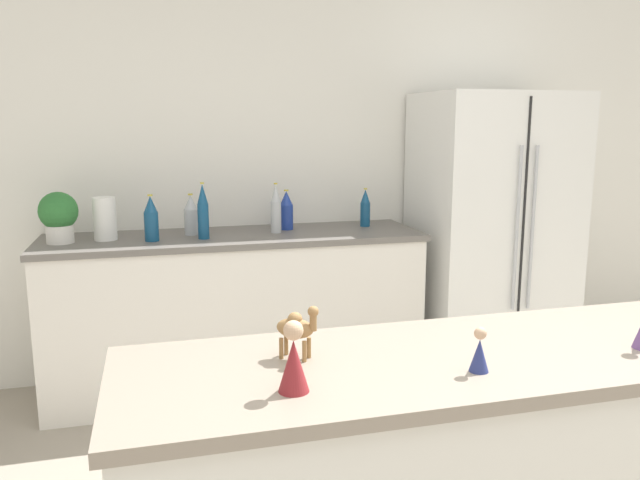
{
  "coord_description": "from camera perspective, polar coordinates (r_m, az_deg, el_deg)",
  "views": [
    {
      "loc": [
        -0.84,
        -1.1,
        1.53
      ],
      "look_at": [
        -0.18,
        1.36,
        1.06
      ],
      "focal_mm": 35.0,
      "sensor_mm": 36.0,
      "label": 1
    }
  ],
  "objects": [
    {
      "name": "back_bottle_0",
      "position": [
        3.82,
        4.16,
        2.91
      ],
      "size": [
        0.06,
        0.06,
        0.23
      ],
      "color": "navy",
      "rests_on": "back_counter"
    },
    {
      "name": "refrigerator",
      "position": [
        4.05,
        15.36,
        0.61
      ],
      "size": [
        0.9,
        0.71,
        1.72
      ],
      "color": "white",
      "rests_on": "ground_plane"
    },
    {
      "name": "paper_towel_roll",
      "position": [
        3.55,
        -19.07,
        1.85
      ],
      "size": [
        0.12,
        0.12,
        0.23
      ],
      "color": "white",
      "rests_on": "back_counter"
    },
    {
      "name": "back_bottle_3",
      "position": [
        3.59,
        -11.72,
        2.22
      ],
      "size": [
        0.08,
        0.08,
        0.23
      ],
      "color": "#B2B7BC",
      "rests_on": "back_counter"
    },
    {
      "name": "back_bottle_5",
      "position": [
        3.7,
        -3.09,
        2.7
      ],
      "size": [
        0.08,
        0.08,
        0.24
      ],
      "color": "navy",
      "rests_on": "back_counter"
    },
    {
      "name": "wise_man_figurine_crimson",
      "position": [
        1.44,
        -2.43,
        -11.01
      ],
      "size": [
        0.07,
        0.07,
        0.17
      ],
      "color": "maroon",
      "rests_on": "bar_counter"
    },
    {
      "name": "camel_figurine",
      "position": [
        1.62,
        -2.14,
        -7.97
      ],
      "size": [
        0.11,
        0.1,
        0.15
      ],
      "color": "olive",
      "rests_on": "bar_counter"
    },
    {
      "name": "wall_back",
      "position": [
        3.93,
        -2.61,
        6.81
      ],
      "size": [
        8.0,
        0.06,
        2.55
      ],
      "color": "white",
      "rests_on": "ground_plane"
    },
    {
      "name": "back_bottle_1",
      "position": [
        3.45,
        -15.18,
        1.87
      ],
      "size": [
        0.08,
        0.08,
        0.25
      ],
      "color": "navy",
      "rests_on": "back_counter"
    },
    {
      "name": "back_bottle_4",
      "position": [
        3.59,
        -4.05,
        2.84
      ],
      "size": [
        0.06,
        0.06,
        0.29
      ],
      "color": "#B2B7BC",
      "rests_on": "back_counter"
    },
    {
      "name": "wise_man_figurine_purple",
      "position": [
        1.6,
        14.37,
        -9.93
      ],
      "size": [
        0.05,
        0.05,
        0.11
      ],
      "color": "navy",
      "rests_on": "bar_counter"
    },
    {
      "name": "back_counter",
      "position": [
        3.68,
        -7.64,
        -6.47
      ],
      "size": [
        2.13,
        0.63,
        0.91
      ],
      "color": "silver",
      "rests_on": "ground_plane"
    },
    {
      "name": "back_bottle_2",
      "position": [
        3.45,
        -10.65,
        2.53
      ],
      "size": [
        0.06,
        0.06,
        0.31
      ],
      "color": "navy",
      "rests_on": "back_counter"
    },
    {
      "name": "potted_plant",
      "position": [
        3.54,
        -22.79,
        2.1
      ],
      "size": [
        0.2,
        0.2,
        0.27
      ],
      "color": "silver",
      "rests_on": "back_counter"
    }
  ]
}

